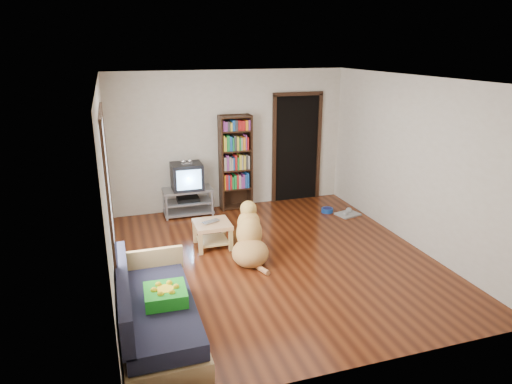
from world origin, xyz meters
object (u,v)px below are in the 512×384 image
object	(u,v)px
green_cushion	(165,295)
laptop	(212,223)
dog_bowl	(327,210)
dog	(250,239)
sofa	(155,315)
coffee_table	(212,230)
tv_stand	(188,201)
crt_tv	(187,176)
grey_rag	(348,214)
bookshelf	(235,158)

from	to	relation	value
green_cushion	laptop	bearing A→B (deg)	67.09
dog_bowl	dog	world-z (taller)	dog
sofa	coffee_table	size ratio (longest dim) A/B	3.27
green_cushion	dog	xyz separation A→B (m)	(1.40, 1.51, -0.18)
sofa	laptop	bearing A→B (deg)	62.11
green_cushion	dog_bowl	bearing A→B (deg)	43.28
tv_stand	crt_tv	bearing A→B (deg)	90.00
laptop	grey_rag	size ratio (longest dim) A/B	0.72
tv_stand	sofa	size ratio (longest dim) A/B	0.50
green_cushion	laptop	xyz separation A→B (m)	(0.97, 2.08, -0.08)
green_cushion	bookshelf	bearing A→B (deg)	66.37
bookshelf	sofa	distance (m)	4.26
grey_rag	bookshelf	size ratio (longest dim) A/B	0.22
crt_tv	dog	world-z (taller)	crt_tv
laptop	dog_bowl	distance (m)	2.59
crt_tv	dog	bearing A→B (deg)	-75.82
crt_tv	bookshelf	size ratio (longest dim) A/B	0.32
laptop	coffee_table	distance (m)	0.13
tv_stand	sofa	world-z (taller)	sofa
green_cushion	sofa	distance (m)	0.26
tv_stand	dog	size ratio (longest dim) A/B	0.85
dog	crt_tv	bearing A→B (deg)	104.18
dog_bowl	bookshelf	bearing A→B (deg)	153.53
crt_tv	dog	xyz separation A→B (m)	(0.55, -2.16, -0.43)
grey_rag	tv_stand	xyz separation A→B (m)	(-2.82, 0.94, 0.25)
bookshelf	sofa	bearing A→B (deg)	-117.32
tv_stand	green_cushion	bearing A→B (deg)	-103.12
dog_bowl	sofa	size ratio (longest dim) A/B	0.12
laptop	bookshelf	distance (m)	1.94
crt_tv	coffee_table	world-z (taller)	crt_tv
grey_rag	sofa	size ratio (longest dim) A/B	0.22
grey_rag	coffee_table	distance (m)	2.78
crt_tv	coffee_table	bearing A→B (deg)	-85.58
green_cushion	sofa	size ratio (longest dim) A/B	0.24
dog_bowl	coffee_table	world-z (taller)	coffee_table
laptop	dog_bowl	bearing A→B (deg)	-2.44
tv_stand	sofa	distance (m)	3.76
crt_tv	dog	size ratio (longest dim) A/B	0.55
coffee_table	dog	size ratio (longest dim) A/B	0.52
bookshelf	sofa	size ratio (longest dim) A/B	1.00
dog_bowl	coffee_table	bearing A→B (deg)	-160.68
laptop	sofa	xyz separation A→B (m)	(-1.09, -2.07, -0.15)
dog_bowl	green_cushion	bearing A→B (deg)	-138.79
sofa	grey_rag	bearing A→B (deg)	35.30
crt_tv	sofa	distance (m)	3.81
laptop	dog_bowl	world-z (taller)	laptop
tv_stand	sofa	xyz separation A→B (m)	(-0.97, -3.63, -0.01)
grey_rag	laptop	bearing A→B (deg)	-167.03
green_cushion	tv_stand	size ratio (longest dim) A/B	0.49
dog_bowl	sofa	xyz separation A→B (m)	(-3.50, -2.94, 0.22)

